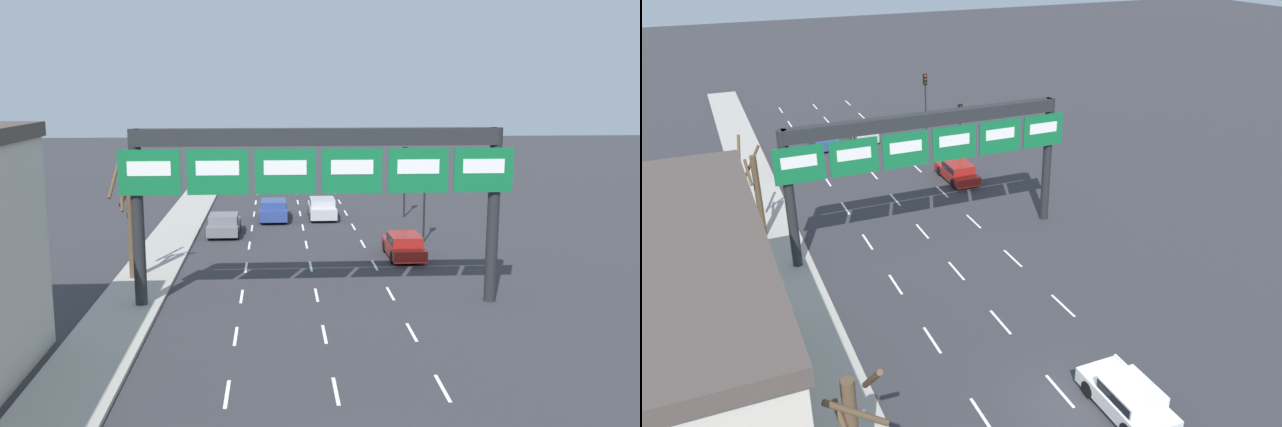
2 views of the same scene
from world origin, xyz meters
The scene contains 11 objects.
ground_plane centered at (0.00, 0.00, 0.00)m, with size 220.00×220.00×0.00m, color #333338.
lane_dashes centered at (0.00, 13.50, 0.01)m, with size 6.72×67.00×0.01m.
sign_gantry centered at (0.00, 14.65, 5.79)m, with size 16.07×0.70×7.44m.
car_blue centered at (-1.90, 33.79, 0.75)m, with size 1.87×4.37×1.40m.
car_silver centered at (1.46, 34.11, 0.76)m, with size 1.84×4.14×1.43m.
car_red centered at (5.08, 22.51, 0.71)m, with size 1.80×4.21×1.33m.
car_grey centered at (-4.95, 29.03, 0.71)m, with size 1.91×3.91×1.32m.
car_white centered at (1.63, -0.94, 0.69)m, with size 1.83×3.95×1.28m.
traffic_light_near_gantry centered at (7.21, 34.21, 3.50)m, with size 0.30×0.35×4.92m.
traffic_light_mid_block centered at (6.92, 26.21, 3.10)m, with size 0.30×0.35×4.32m.
tree_bare_closest centered at (-8.61, 18.95, 2.95)m, with size 1.44×1.50×5.83m.
Camera 2 is at (-11.04, -14.68, 16.26)m, focal length 35.00 mm.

